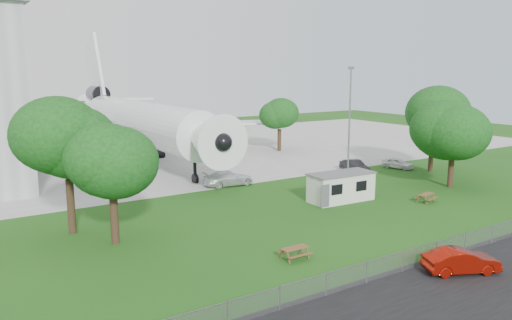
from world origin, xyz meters
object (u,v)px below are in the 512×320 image
picnic_west (295,259)px  airliner (137,120)px  site_cabin (341,187)px  picnic_east (426,202)px  car_centre_sedan (461,261)px

picnic_west → airliner: bearing=84.5°
site_cabin → picnic_west: site_cabin is taller
picnic_west → picnic_east: size_ratio=1.00×
airliner → picnic_west: 40.78m
site_cabin → picnic_east: (6.18, -4.54, -1.31)m
site_cabin → picnic_east: site_cabin is taller
picnic_west → site_cabin: bearing=37.1°
picnic_east → picnic_west: bearing=-179.8°
picnic_east → car_centre_sedan: car_centre_sedan is taller
airliner → picnic_west: bearing=-95.9°
site_cabin → car_centre_sedan: size_ratio=1.54×
picnic_west → car_centre_sedan: size_ratio=0.41×
picnic_west → car_centre_sedan: car_centre_sedan is taller
picnic_west → picnic_east: bearing=14.3°
site_cabin → car_centre_sedan: 17.03m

